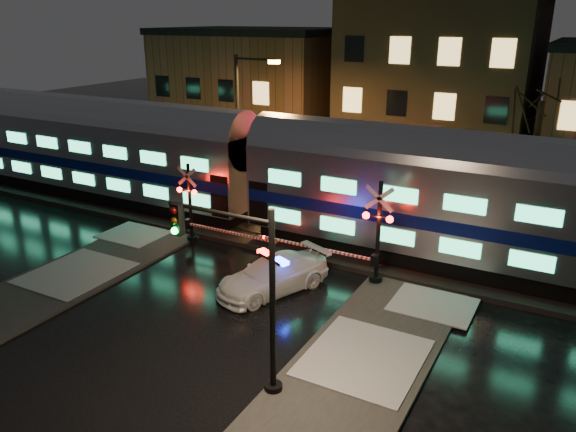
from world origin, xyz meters
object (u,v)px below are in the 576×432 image
Objects in this scene: streetlight at (242,120)px; crossing_signal_left at (195,212)px; traffic_light at (245,294)px; police_car at (273,275)px; crossing_signal_right at (369,242)px.

crossing_signal_left is at bearing -76.45° from streetlight.
police_car is at bearing 103.73° from traffic_light.
crossing_signal_left is 7.61m from streetlight.
traffic_light is (2.35, -5.60, 2.31)m from police_car.
police_car is at bearing -140.19° from crossing_signal_right.
crossing_signal_left is at bearing 179.70° from police_car.
traffic_light reaches higher than crossing_signal_right.
streetlight is (-10.32, 6.69, 3.03)m from crossing_signal_right.
crossing_signal_left is at bearing -179.93° from crossing_signal_right.
crossing_signal_left reaches higher than police_car.
crossing_signal_right is 12.67m from streetlight.
traffic_light is (-0.66, -8.11, 1.21)m from crossing_signal_right.
police_car is 6.49m from traffic_light.
streetlight is (-7.31, 9.20, 4.13)m from police_car.
crossing_signal_right is at bearing 76.29° from traffic_light.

